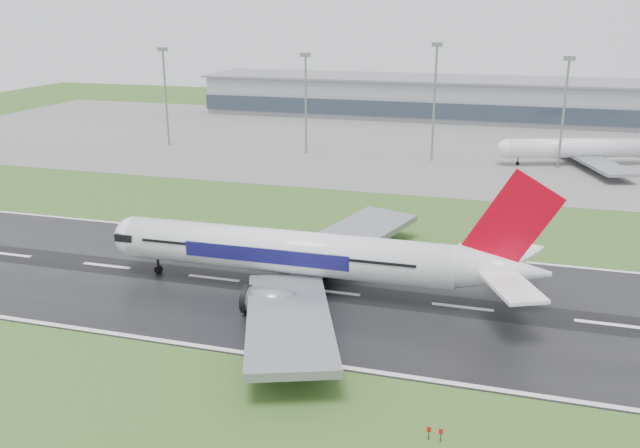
% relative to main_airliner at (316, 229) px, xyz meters
% --- Properties ---
extents(ground, '(520.00, 520.00, 0.00)m').
position_rel_main_airliner_xyz_m(ground, '(22.50, 0.16, -10.25)').
color(ground, '#32551F').
rests_on(ground, ground).
extents(runway, '(400.00, 45.00, 0.10)m').
position_rel_main_airliner_xyz_m(runway, '(22.50, 0.16, -10.20)').
color(runway, black).
rests_on(runway, ground).
extents(apron, '(400.00, 130.00, 0.08)m').
position_rel_main_airliner_xyz_m(apron, '(22.50, 125.16, -10.21)').
color(apron, slate).
rests_on(apron, ground).
extents(terminal, '(240.00, 36.00, 15.00)m').
position_rel_main_airliner_xyz_m(terminal, '(22.50, 185.16, -2.75)').
color(terminal, gray).
rests_on(terminal, ground).
extents(main_airliner, '(69.46, 66.22, 20.30)m').
position_rel_main_airliner_xyz_m(main_airliner, '(0.00, 0.00, 0.00)').
color(main_airliner, white).
rests_on(main_airliner, runway).
extents(parked_airliner, '(64.48, 62.22, 15.20)m').
position_rel_main_airliner_xyz_m(parked_airliner, '(46.75, 106.78, -2.57)').
color(parked_airliner, white).
rests_on(parked_airliner, apron).
extents(floodmast_0, '(0.64, 0.64, 29.57)m').
position_rel_main_airliner_xyz_m(floodmast_0, '(-79.60, 100.16, 4.54)').
color(floodmast_0, gray).
rests_on(floodmast_0, ground).
extents(floodmast_1, '(0.64, 0.64, 28.71)m').
position_rel_main_airliner_xyz_m(floodmast_1, '(-32.96, 100.16, 4.10)').
color(floodmast_1, gray).
rests_on(floodmast_1, ground).
extents(floodmast_2, '(0.64, 0.64, 32.15)m').
position_rel_main_airliner_xyz_m(floodmast_2, '(5.21, 100.16, 5.82)').
color(floodmast_2, gray).
rests_on(floodmast_2, ground).
extents(floodmast_3, '(0.64, 0.64, 29.06)m').
position_rel_main_airliner_xyz_m(floodmast_3, '(40.05, 100.16, 4.28)').
color(floodmast_3, gray).
rests_on(floodmast_3, ground).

